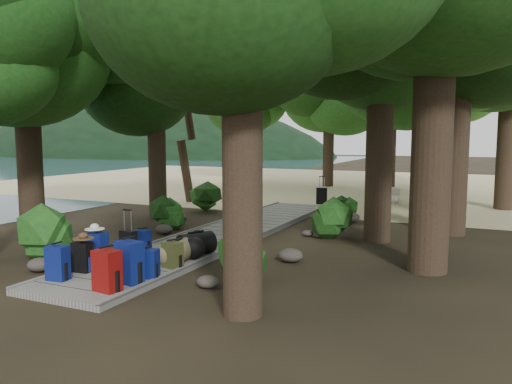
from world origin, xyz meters
The scene contains 50 objects.
ground centered at (0.00, 0.00, 0.00)m, with size 120.00×120.00×0.00m, color #302718.
sand_beach centered at (0.00, 16.00, 0.01)m, with size 40.00×22.00×0.02m, color tan.
water_bay centered at (-32.00, 25.00, 0.00)m, with size 50.00×60.00×0.02m, color #2C4E5C.
distant_hill centered at (-40.00, 48.00, 0.00)m, with size 32.00×16.00×12.00m, color black.
boardwalk centered at (0.00, 1.00, 0.06)m, with size 2.00×12.00×0.12m, color gray.
backpack_left_a centered at (-0.61, -4.25, 0.46)m, with size 0.36×0.25×0.68m, color navy, non-canonical shape.
backpack_left_b centered at (-0.61, -3.65, 0.43)m, with size 0.34×0.24×0.62m, color black, non-canonical shape.
backpack_left_c centered at (-0.76, -3.08, 0.47)m, with size 0.38×0.27×0.70m, color navy, non-canonical shape.
backpack_left_d centered at (-0.60, -1.85, 0.39)m, with size 0.35×0.25×0.54m, color navy, non-canonical shape.
backpack_right_a centered at (0.62, -4.38, 0.50)m, with size 0.42×0.30×0.76m, color maroon, non-canonical shape.
backpack_right_b centered at (0.65, -3.85, 0.53)m, with size 0.45×0.32×0.81m, color navy, non-canonical shape.
backpack_right_c centered at (0.78, -3.47, 0.41)m, with size 0.34×0.24×0.58m, color navy, non-canonical shape.
backpack_right_d centered at (0.76, -2.70, 0.40)m, with size 0.36×0.26×0.56m, color #3A411D, non-canonical shape.
duffel_right_khaki centered at (0.66, -2.32, 0.35)m, with size 0.45×0.68×0.45m, color brown, non-canonical shape.
duffel_right_black centered at (0.64, -1.62, 0.36)m, with size 0.48×0.77×0.48m, color black, non-canonical shape.
suitcase_on_boardwalk centered at (-0.58, -2.35, 0.40)m, with size 0.36×0.20×0.56m, color black, non-canonical shape.
lone_suitcase_on_sand centered at (0.46, 8.01, 0.34)m, with size 0.40×0.23×0.63m, color black, non-canonical shape.
hat_brown centered at (-0.60, -3.61, 0.80)m, with size 0.39×0.39×0.12m, color #51351E, non-canonical shape.
hat_white centered at (-0.78, -3.12, 0.89)m, with size 0.38×0.38×0.13m, color silver, non-canonical shape.
kayak centered at (-3.57, 10.29, 0.19)m, with size 0.75×3.43×0.34m, color #A4140E.
sun_lounger centered at (2.81, 9.47, 0.31)m, with size 0.58×1.80×0.58m, color silver, non-canonical shape.
tree_right_a centered at (2.99, -4.16, 4.21)m, with size 5.05×5.05×8.42m, color black, non-canonical shape.
tree_right_c centered at (3.77, 2.02, 4.75)m, with size 5.49×5.49×9.49m, color black, non-canonical shape.
tree_right_d centered at (5.38, 3.72, 5.98)m, with size 6.52×6.52×11.96m, color black, non-canonical shape.
tree_right_e centered at (4.53, 7.44, 4.99)m, with size 5.55×5.55×9.98m, color black, non-canonical shape.
tree_right_f centered at (6.88, 9.43, 4.79)m, with size 5.37×5.37×9.58m, color black, non-canonical shape.
tree_left_b centered at (-4.81, -1.09, 4.65)m, with size 5.17×5.17×9.30m, color black, non-canonical shape.
tree_left_c centered at (-3.49, 2.76, 4.11)m, with size 4.73×4.73×8.22m, color black, non-canonical shape.
tree_back_a centered at (-1.34, 14.94, 4.08)m, with size 4.71×4.71×8.16m, color black, non-canonical shape.
tree_back_b centered at (1.69, 15.51, 5.06)m, with size 5.67×5.67×10.12m, color black, non-canonical shape.
tree_back_c centered at (4.59, 14.81, 4.79)m, with size 5.32×5.32×9.58m, color black, non-canonical shape.
tree_back_d centered at (-5.92, 15.17, 4.03)m, with size 4.84×4.84×8.07m, color black, non-canonical shape.
palm_right_a centered at (3.17, 6.12, 3.84)m, with size 4.51×4.51×7.68m, color #184413, non-canonical shape.
palm_right_b centered at (4.84, 10.53, 4.17)m, with size 4.31×4.31×8.33m, color #184413, non-canonical shape.
palm_right_c centered at (2.35, 13.18, 3.67)m, with size 4.61×4.61×7.34m, color #184413, non-canonical shape.
palm_left_a centered at (-4.87, 6.44, 3.77)m, with size 4.74×4.74×7.53m, color #184413, non-canonical shape.
rock_left_a centered at (-1.70, -3.67, 0.14)m, with size 0.49×0.45×0.27m, color #4C473F, non-canonical shape.
rock_left_b centered at (-2.36, -1.52, 0.09)m, with size 0.32×0.29×0.18m, color #4C473F, non-canonical shape.
rock_left_c centered at (-1.68, 0.50, 0.13)m, with size 0.49×0.44×0.27m, color #4C473F, non-canonical shape.
rock_left_d centered at (-2.44, 2.58, 0.08)m, with size 0.31×0.27×0.17m, color #4C473F, non-canonical shape.
rock_right_a centered at (1.85, -3.22, 0.11)m, with size 0.40×0.36×0.22m, color #4C473F, non-canonical shape.
rock_right_b centered at (2.53, -0.92, 0.15)m, with size 0.53×0.48×0.29m, color #4C473F, non-canonical shape.
rock_right_c centered at (1.98, 1.84, 0.08)m, with size 0.31×0.28×0.17m, color #4C473F, non-canonical shape.
rock_right_d centered at (2.48, 4.44, 0.16)m, with size 0.59×0.53×0.32m, color #4C473F, non-canonical shape.
shrub_left_a centered at (-2.56, -2.78, 0.53)m, with size 1.19×1.19×1.07m, color #174C1A, non-canonical shape.
shrub_left_b centered at (-2.04, 1.15, 0.42)m, with size 0.92×0.92×0.83m, color #174C1A, non-canonical shape.
shrub_left_c centered at (-2.73, 4.61, 0.51)m, with size 1.13×1.13×1.02m, color #174C1A, non-canonical shape.
shrub_right_a centered at (2.22, -2.63, 0.45)m, with size 0.99×0.99×0.90m, color #174C1A, non-canonical shape.
shrub_right_b centered at (2.65, 1.91, 0.52)m, with size 1.15×1.15×1.03m, color #174C1A, non-canonical shape.
shrub_right_c centered at (2.02, 5.30, 0.33)m, with size 0.73×0.73×0.66m, color #174C1A, non-canonical shape.
Camera 1 is at (6.16, -10.61, 2.65)m, focal length 35.00 mm.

